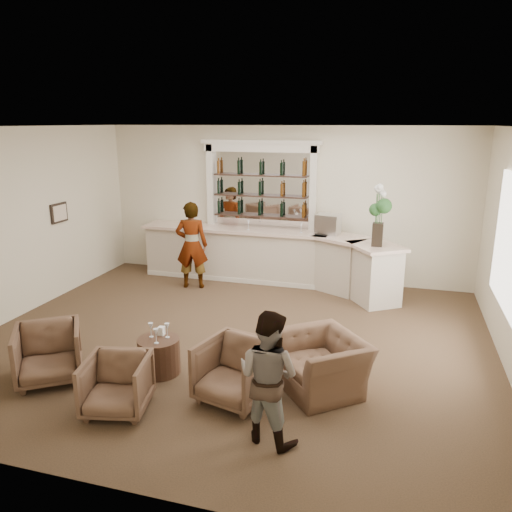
{
  "coord_description": "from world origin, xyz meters",
  "views": [
    {
      "loc": [
        2.41,
        -6.96,
        3.37
      ],
      "look_at": [
        0.13,
        0.9,
        1.16
      ],
      "focal_mm": 35.0,
      "sensor_mm": 36.0,
      "label": 1
    }
  ],
  "objects_px": {
    "cocktail_table": "(159,356)",
    "espresso_machine": "(328,224)",
    "armchair_center": "(117,385)",
    "sommelier": "(192,245)",
    "armchair_far": "(322,363)",
    "bar_counter": "(270,257)",
    "armchair_right": "(235,371)",
    "guest": "(268,377)",
    "flower_vase": "(379,212)",
    "armchair_left": "(48,353)"
  },
  "relations": [
    {
      "from": "armchair_right",
      "to": "sommelier",
      "type": "bearing_deg",
      "value": 134.58
    },
    {
      "from": "sommelier",
      "to": "flower_vase",
      "type": "bearing_deg",
      "value": 166.7
    },
    {
      "from": "guest",
      "to": "armchair_left",
      "type": "height_order",
      "value": "guest"
    },
    {
      "from": "cocktail_table",
      "to": "espresso_machine",
      "type": "distance_m",
      "value": 4.8
    },
    {
      "from": "guest",
      "to": "armchair_right",
      "type": "bearing_deg",
      "value": -29.91
    },
    {
      "from": "cocktail_table",
      "to": "armchair_right",
      "type": "relative_size",
      "value": 0.68
    },
    {
      "from": "guest",
      "to": "armchair_right",
      "type": "distance_m",
      "value": 0.96
    },
    {
      "from": "cocktail_table",
      "to": "armchair_center",
      "type": "distance_m",
      "value": 1.0
    },
    {
      "from": "cocktail_table",
      "to": "armchair_left",
      "type": "height_order",
      "value": "armchair_left"
    },
    {
      "from": "guest",
      "to": "espresso_machine",
      "type": "xyz_separation_m",
      "value": [
        -0.17,
        5.39,
        0.6
      ]
    },
    {
      "from": "bar_counter",
      "to": "armchair_far",
      "type": "bearing_deg",
      "value": -66.8
    },
    {
      "from": "sommelier",
      "to": "armchair_far",
      "type": "bearing_deg",
      "value": 120.02
    },
    {
      "from": "armchair_center",
      "to": "espresso_machine",
      "type": "xyz_separation_m",
      "value": [
        1.7,
        5.37,
        1.0
      ]
    },
    {
      "from": "bar_counter",
      "to": "armchair_far",
      "type": "distance_m",
      "value": 4.47
    },
    {
      "from": "sommelier",
      "to": "armchair_right",
      "type": "distance_m",
      "value": 4.57
    },
    {
      "from": "bar_counter",
      "to": "armchair_center",
      "type": "height_order",
      "value": "bar_counter"
    },
    {
      "from": "armchair_far",
      "to": "espresso_machine",
      "type": "bearing_deg",
      "value": 147.87
    },
    {
      "from": "armchair_right",
      "to": "armchair_far",
      "type": "height_order",
      "value": "armchair_right"
    },
    {
      "from": "flower_vase",
      "to": "bar_counter",
      "type": "bearing_deg",
      "value": 162.76
    },
    {
      "from": "armchair_far",
      "to": "guest",
      "type": "bearing_deg",
      "value": -57.84
    },
    {
      "from": "bar_counter",
      "to": "flower_vase",
      "type": "xyz_separation_m",
      "value": [
        2.22,
        -0.69,
        1.21
      ]
    },
    {
      "from": "sommelier",
      "to": "flower_vase",
      "type": "height_order",
      "value": "flower_vase"
    },
    {
      "from": "armchair_left",
      "to": "armchair_center",
      "type": "distance_m",
      "value": 1.34
    },
    {
      "from": "cocktail_table",
      "to": "guest",
      "type": "relative_size",
      "value": 0.39
    },
    {
      "from": "armchair_center",
      "to": "guest",
      "type": "bearing_deg",
      "value": -13.1
    },
    {
      "from": "armchair_far",
      "to": "armchair_center",
      "type": "bearing_deg",
      "value": -102.02
    },
    {
      "from": "sommelier",
      "to": "armchair_far",
      "type": "distance_m",
      "value": 4.72
    },
    {
      "from": "bar_counter",
      "to": "guest",
      "type": "bearing_deg",
      "value": -75.62
    },
    {
      "from": "flower_vase",
      "to": "guest",
      "type": "bearing_deg",
      "value": -100.5
    },
    {
      "from": "flower_vase",
      "to": "sommelier",
      "type": "bearing_deg",
      "value": -179.46
    },
    {
      "from": "armchair_left",
      "to": "armchair_center",
      "type": "bearing_deg",
      "value": -52.91
    },
    {
      "from": "armchair_right",
      "to": "bar_counter",
      "type": "bearing_deg",
      "value": 114.11
    },
    {
      "from": "bar_counter",
      "to": "cocktail_table",
      "type": "bearing_deg",
      "value": -96.11
    },
    {
      "from": "armchair_far",
      "to": "espresso_machine",
      "type": "distance_m",
      "value": 4.33
    },
    {
      "from": "guest",
      "to": "bar_counter",
      "type": "bearing_deg",
      "value": -58.04
    },
    {
      "from": "bar_counter",
      "to": "armchair_right",
      "type": "relative_size",
      "value": 6.77
    },
    {
      "from": "sommelier",
      "to": "armchair_right",
      "type": "bearing_deg",
      "value": 105.94
    },
    {
      "from": "espresso_machine",
      "to": "armchair_left",
      "type": "bearing_deg",
      "value": -111.23
    },
    {
      "from": "armchair_left",
      "to": "armchair_center",
      "type": "xyz_separation_m",
      "value": [
        1.27,
        -0.41,
        -0.04
      ]
    },
    {
      "from": "cocktail_table",
      "to": "sommelier",
      "type": "bearing_deg",
      "value": 106.08
    },
    {
      "from": "bar_counter",
      "to": "armchair_far",
      "type": "relative_size",
      "value": 5.22
    },
    {
      "from": "cocktail_table",
      "to": "armchair_far",
      "type": "bearing_deg",
      "value": 4.98
    },
    {
      "from": "armchair_right",
      "to": "espresso_machine",
      "type": "height_order",
      "value": "espresso_machine"
    },
    {
      "from": "armchair_center",
      "to": "sommelier",
      "type": "bearing_deg",
      "value": 89.67
    },
    {
      "from": "bar_counter",
      "to": "armchair_far",
      "type": "xyz_separation_m",
      "value": [
        1.76,
        -4.11,
        -0.22
      ]
    },
    {
      "from": "armchair_far",
      "to": "bar_counter",
      "type": "bearing_deg",
      "value": 163.4
    },
    {
      "from": "armchair_center",
      "to": "flower_vase",
      "type": "relative_size",
      "value": 0.66
    },
    {
      "from": "espresso_machine",
      "to": "flower_vase",
      "type": "relative_size",
      "value": 0.41
    },
    {
      "from": "cocktail_table",
      "to": "espresso_machine",
      "type": "bearing_deg",
      "value": 69.23
    },
    {
      "from": "armchair_left",
      "to": "guest",
      "type": "bearing_deg",
      "value": -42.97
    }
  ]
}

